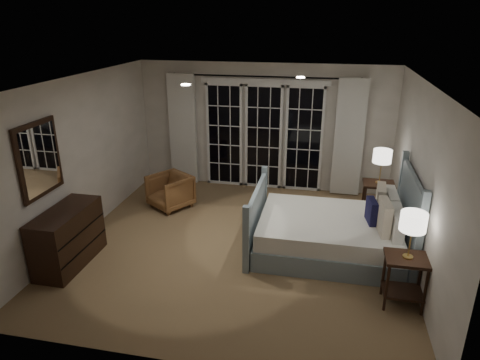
% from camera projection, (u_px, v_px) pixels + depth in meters
% --- Properties ---
extents(floor, '(5.00, 5.00, 0.00)m').
position_uv_depth(floor, '(238.00, 244.00, 6.65)').
color(floor, '#8C6C4B').
rests_on(floor, ground).
extents(ceiling, '(5.00, 5.00, 0.00)m').
position_uv_depth(ceiling, '(238.00, 81.00, 5.75)').
color(ceiling, white).
rests_on(ceiling, wall_back).
extents(wall_left, '(0.02, 5.00, 2.50)m').
position_uv_depth(wall_left, '(81.00, 158.00, 6.67)').
color(wall_left, silver).
rests_on(wall_left, floor).
extents(wall_right, '(0.02, 5.00, 2.50)m').
position_uv_depth(wall_right, '(420.00, 181.00, 5.72)').
color(wall_right, silver).
rests_on(wall_right, floor).
extents(wall_back, '(5.00, 0.02, 2.50)m').
position_uv_depth(wall_back, '(264.00, 127.00, 8.48)').
color(wall_back, silver).
rests_on(wall_back, floor).
extents(wall_front, '(5.00, 0.02, 2.50)m').
position_uv_depth(wall_front, '(181.00, 258.00, 3.91)').
color(wall_front, silver).
rests_on(wall_front, floor).
extents(french_doors, '(2.50, 0.04, 2.20)m').
position_uv_depth(french_doors, '(263.00, 136.00, 8.50)').
color(french_doors, black).
rests_on(french_doors, wall_back).
extents(curtain_rod, '(3.50, 0.03, 0.03)m').
position_uv_depth(curtain_rod, '(264.00, 77.00, 8.03)').
color(curtain_rod, black).
rests_on(curtain_rod, wall_back).
extents(curtain_left, '(0.55, 0.10, 2.25)m').
position_uv_depth(curtain_left, '(183.00, 129.00, 8.72)').
color(curtain_left, silver).
rests_on(curtain_left, curtain_rod).
extents(curtain_right, '(0.55, 0.10, 2.25)m').
position_uv_depth(curtain_right, '(349.00, 138.00, 8.10)').
color(curtain_right, silver).
rests_on(curtain_right, curtain_rod).
extents(downlight_a, '(0.12, 0.12, 0.01)m').
position_uv_depth(downlight_a, '(301.00, 77.00, 6.15)').
color(downlight_a, white).
rests_on(downlight_a, ceiling).
extents(downlight_b, '(0.12, 0.12, 0.01)m').
position_uv_depth(downlight_b, '(186.00, 85.00, 5.50)').
color(downlight_b, white).
rests_on(downlight_b, ceiling).
extents(bed, '(2.23, 1.60, 1.30)m').
position_uv_depth(bed, '(332.00, 232.00, 6.32)').
color(bed, gray).
rests_on(bed, floor).
extents(nightstand_left, '(0.51, 0.41, 0.66)m').
position_uv_depth(nightstand_left, '(405.00, 274.00, 5.11)').
color(nightstand_left, black).
rests_on(nightstand_left, floor).
extents(nightstand_right, '(0.52, 0.42, 0.67)m').
position_uv_depth(nightstand_right, '(377.00, 195.00, 7.32)').
color(nightstand_right, black).
rests_on(nightstand_right, floor).
extents(lamp_left, '(0.30, 0.30, 0.58)m').
position_uv_depth(lamp_left, '(413.00, 222.00, 4.86)').
color(lamp_left, tan).
rests_on(lamp_left, nightstand_left).
extents(lamp_right, '(0.30, 0.30, 0.59)m').
position_uv_depth(lamp_right, '(382.00, 157.00, 7.07)').
color(lamp_right, tan).
rests_on(lamp_right, nightstand_right).
extents(armchair, '(0.93, 0.94, 0.62)m').
position_uv_depth(armchair, '(170.00, 191.00, 7.84)').
color(armchair, brown).
rests_on(armchair, floor).
extents(dresser, '(0.50, 1.17, 0.83)m').
position_uv_depth(dresser, '(68.00, 237.00, 6.00)').
color(dresser, black).
rests_on(dresser, floor).
extents(mirror, '(0.05, 0.85, 1.00)m').
position_uv_depth(mirror, '(39.00, 159.00, 5.63)').
color(mirror, black).
rests_on(mirror, wall_left).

